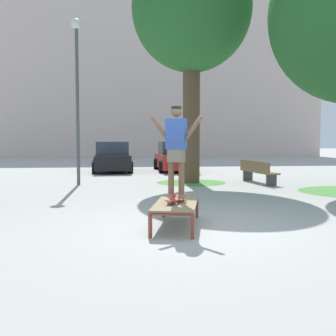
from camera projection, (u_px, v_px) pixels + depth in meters
ground_plane at (195, 228)px, 7.72m from camera, size 120.00×120.00×0.00m
building_facade at (149, 76)px, 38.16m from camera, size 31.27×4.00×14.74m
skate_box at (176, 205)px, 7.77m from camera, size 1.15×2.02×0.46m
skateboard at (176, 198)px, 7.75m from camera, size 0.49×0.82×0.09m
skater at (176, 145)px, 7.68m from camera, size 0.95×0.46×1.69m
tree_mid_back at (192, 11)px, 15.18m from camera, size 4.38×4.38×8.70m
grass_patch_mid_back at (191, 182)px, 15.63m from camera, size 2.58×2.58×0.01m
car_black at (112, 158)px, 20.90m from camera, size 2.09×4.28×1.50m
car_red at (175, 157)px, 21.27m from camera, size 2.00×4.24×1.50m
park_bench at (258, 171)px, 15.39m from camera, size 0.77×2.44×0.83m
light_post at (77, 77)px, 14.62m from camera, size 0.36×0.36×5.83m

